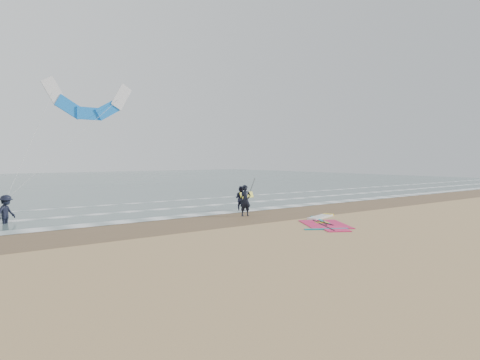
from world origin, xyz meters
TOP-DOWN VIEW (x-y plane):
  - ground at (0.00, 0.00)m, footprint 120.00×120.00m
  - sea_water at (0.00, 48.00)m, footprint 120.00×80.00m
  - wet_sand_band at (0.00, 6.00)m, footprint 120.00×5.00m
  - foam_waterline at (0.00, 10.44)m, footprint 120.00×9.15m
  - windsurf_rig at (2.19, 1.72)m, footprint 4.95×4.69m
  - person_standing at (0.43, 6.23)m, footprint 0.76×0.60m
  - person_walking at (1.71, 8.38)m, footprint 0.84×0.93m
  - person_wading at (-11.19, 11.26)m, footprint 1.33×1.33m
  - held_pole at (0.73, 6.23)m, footprint 0.17×0.86m
  - carried_kiteboard at (2.11, 8.28)m, footprint 1.30×0.51m
  - surf_kite at (-5.80, 14.65)m, footprint 8.32×3.53m

SIDE VIEW (x-z plane):
  - ground at x=0.00m, z-range 0.00..0.00m
  - wet_sand_band at x=0.00m, z-range 0.00..0.01m
  - sea_water at x=0.00m, z-range 0.00..0.02m
  - foam_waterline at x=0.00m, z-range 0.02..0.04m
  - windsurf_rig at x=2.19m, z-range -0.03..0.09m
  - person_walking at x=1.71m, z-range 0.00..1.58m
  - person_standing at x=0.43m, z-range 0.00..1.81m
  - person_wading at x=-11.19m, z-range 0.00..1.85m
  - carried_kiteboard at x=2.11m, z-range 0.81..1.20m
  - held_pole at x=0.73m, z-range 0.42..2.24m
  - surf_kite at x=-5.80m, z-range 3.28..10.43m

